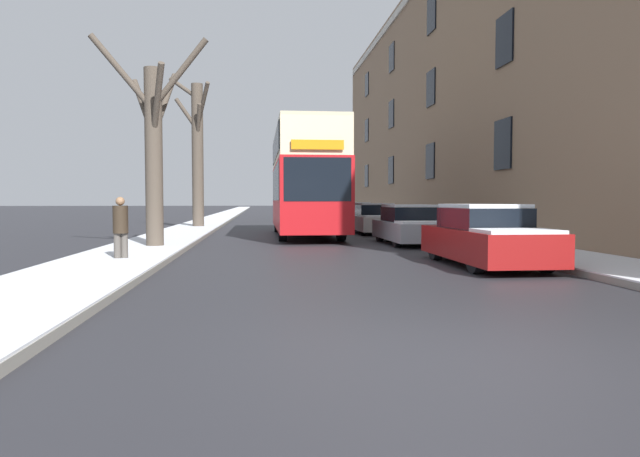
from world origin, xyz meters
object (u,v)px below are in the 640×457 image
(double_decker_bus, at_px, (305,176))
(pedestrian_left_sidewalk, at_px, (121,228))
(bare_tree_left_1, at_px, (197,151))
(bare_tree_left_0, at_px, (154,145))
(parked_car_2, at_px, (374,219))
(parked_car_3, at_px, (354,216))
(parked_car_1, at_px, (410,226))
(parked_car_0, at_px, (485,237))

(double_decker_bus, relative_size, pedestrian_left_sidewalk, 6.59)
(bare_tree_left_1, bearing_deg, double_decker_bus, -50.41)
(bare_tree_left_0, height_order, double_decker_bus, bare_tree_left_0)
(bare_tree_left_0, relative_size, double_decker_bus, 0.60)
(parked_car_2, bearing_deg, pedestrian_left_sidewalk, -125.44)
(double_decker_bus, height_order, pedestrian_left_sidewalk, double_decker_bus)
(double_decker_bus, height_order, parked_car_3, double_decker_bus)
(bare_tree_left_1, relative_size, double_decker_bus, 0.76)
(bare_tree_left_1, bearing_deg, parked_car_3, 5.15)
(double_decker_bus, distance_m, parked_car_1, 6.18)
(parked_car_0, xyz_separation_m, parked_car_3, (0.00, 18.54, -0.01))
(bare_tree_left_1, height_order, parked_car_1, bare_tree_left_1)
(bare_tree_left_1, bearing_deg, parked_car_0, -64.68)
(parked_car_1, height_order, parked_car_3, parked_car_3)
(bare_tree_left_0, xyz_separation_m, double_decker_bus, (5.04, 6.72, -0.60))
(bare_tree_left_0, xyz_separation_m, parked_car_1, (8.28, 1.81, -2.50))
(parked_car_0, distance_m, parked_car_2, 12.87)
(bare_tree_left_1, relative_size, pedestrian_left_sidewalk, 5.01)
(parked_car_3, height_order, pedestrian_left_sidewalk, pedestrian_left_sidewalk)
(double_decker_bus, bearing_deg, parked_car_1, -56.52)
(parked_car_3, bearing_deg, parked_car_0, -90.00)
(bare_tree_left_1, relative_size, parked_car_2, 1.88)
(bare_tree_left_1, distance_m, double_decker_bus, 8.26)
(parked_car_0, relative_size, parked_car_3, 1.09)
(bare_tree_left_0, height_order, parked_car_1, bare_tree_left_0)
(bare_tree_left_0, height_order, bare_tree_left_1, bare_tree_left_1)
(bare_tree_left_1, xyz_separation_m, double_decker_bus, (5.17, -6.25, -1.54))
(parked_car_0, distance_m, parked_car_3, 18.54)
(parked_car_1, distance_m, parked_car_3, 11.91)
(parked_car_3, bearing_deg, bare_tree_left_0, -121.10)
(parked_car_2, relative_size, parked_car_3, 1.03)
(parked_car_3, bearing_deg, parked_car_2, -90.00)
(parked_car_0, relative_size, pedestrian_left_sidewalk, 2.83)
(double_decker_bus, height_order, parked_car_1, double_decker_bus)
(double_decker_bus, xyz_separation_m, parked_car_3, (3.24, 7.01, -1.89))
(bare_tree_left_0, bearing_deg, bare_tree_left_1, 90.58)
(bare_tree_left_1, distance_m, parked_car_0, 19.97)
(parked_car_2, bearing_deg, parked_car_0, -90.00)
(bare_tree_left_0, height_order, parked_car_3, bare_tree_left_0)
(bare_tree_left_0, relative_size, parked_car_1, 1.41)
(double_decker_bus, distance_m, pedestrian_left_sidewalk, 11.77)
(parked_car_2, bearing_deg, bare_tree_left_1, 149.70)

